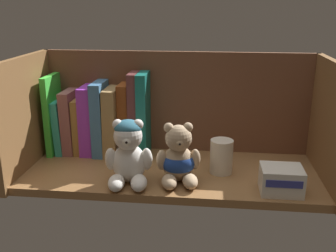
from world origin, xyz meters
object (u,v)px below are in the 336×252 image
object	(u,v)px
pillar_candle	(221,156)
teddy_bear_larger	(128,154)
book_4	(91,118)
book_5	(102,117)
book_1	(64,124)
small_product_box	(281,180)
book_3	(81,124)
teddy_bear_smaller	(178,159)
book_6	(114,120)
book_0	(56,112)
book_2	(72,120)
book_9	(144,113)
book_7	(126,118)
book_8	(135,113)

from	to	relation	value
pillar_candle	teddy_bear_larger	bearing A→B (deg)	-158.10
book_4	book_5	bearing A→B (deg)	0.00
book_4	pillar_candle	bearing A→B (deg)	-16.65
book_1	small_product_box	bearing A→B (deg)	-19.67
book_3	book_5	size ratio (longest dim) A/B	0.76
book_1	small_product_box	size ratio (longest dim) A/B	1.64
book_3	teddy_bear_smaller	size ratio (longest dim) A/B	1.07
book_6	small_product_box	distance (cm)	49.04
book_0	book_4	xyz separation A→B (cm)	(10.14, 0.00, -1.49)
book_2	book_4	size ratio (longest dim) A/B	0.93
book_9	teddy_bear_smaller	world-z (taller)	book_9
small_product_box	book_0	bearing A→B (deg)	160.94
book_7	teddy_bear_larger	xyz separation A→B (cm)	(4.99, -20.03, -2.61)
book_6	book_7	world-z (taller)	book_7
book_4	small_product_box	xyz separation A→B (cm)	(50.73, -21.03, -6.69)
book_7	book_1	bearing A→B (deg)	-180.00
book_3	book_7	xyz separation A→B (cm)	(13.13, 0.00, 2.17)
book_8	pillar_candle	bearing A→B (deg)	-24.68
book_1	teddy_bear_smaller	world-z (taller)	book_1
book_0	book_8	xyz separation A→B (cm)	(23.17, -0.00, 0.50)
small_product_box	pillar_candle	bearing A→B (deg)	143.65
book_5	small_product_box	bearing A→B (deg)	-23.99
book_1	teddy_bear_smaller	xyz separation A→B (cm)	(35.06, -17.97, -1.88)
teddy_bear_larger	small_product_box	world-z (taller)	teddy_bear_larger
pillar_candle	book_5	bearing A→B (deg)	161.76
book_2	pillar_candle	world-z (taller)	book_2
book_4	book_6	xyz separation A→B (cm)	(6.92, 0.00, -0.14)
book_2	book_8	distance (cm)	18.68
book_1	teddy_bear_larger	world-z (taller)	teddy_bear_larger
book_1	book_6	xyz separation A→B (cm)	(15.02, 0.00, 1.89)
book_7	book_5	bearing A→B (deg)	-180.00
book_5	book_6	world-z (taller)	book_5
book_1	book_5	world-z (taller)	book_5
book_4	book_6	distance (cm)	6.92
book_4	book_5	distance (cm)	3.53
book_9	teddy_bear_larger	world-z (taller)	book_9
book_6	teddy_bear_smaller	distance (cm)	27.18
book_7	book_0	bearing A→B (deg)	-180.00
book_1	book_4	distance (cm)	8.36
book_0	teddy_bear_larger	world-z (taller)	book_0
small_product_box	book_4	bearing A→B (deg)	157.48
book_3	book_4	size ratio (longest dim) A/B	0.81
small_product_box	book_9	bearing A→B (deg)	149.01
book_4	book_1	bearing A→B (deg)	-180.00
book_5	book_7	bearing A→B (deg)	0.00
book_6	pillar_candle	bearing A→B (deg)	-20.16
book_9	book_1	bearing A→B (deg)	-180.00
book_1	small_product_box	xyz separation A→B (cm)	(58.83, -21.03, -4.65)
book_3	small_product_box	world-z (taller)	book_3
book_1	pillar_candle	bearing A→B (deg)	-13.80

